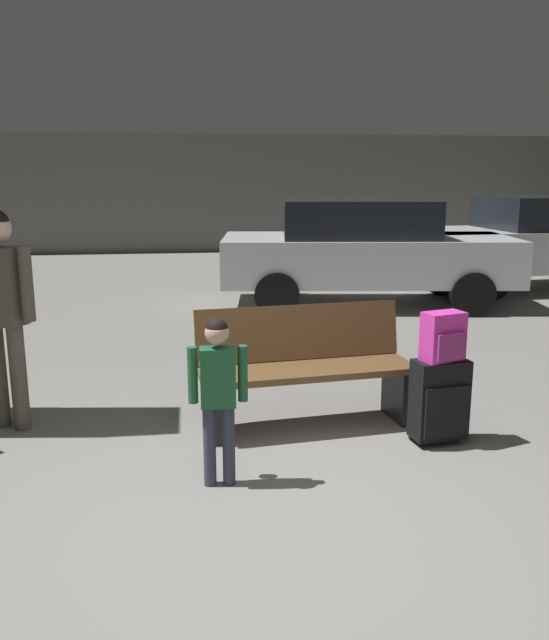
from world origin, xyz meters
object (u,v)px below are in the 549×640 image
bench (305,368)px  child (218,384)px  adult (1,296)px  parked_car_near (364,249)px  backpack_bright (444,337)px  parked_car_side (543,240)px  suitcase (440,400)px

bench → child: (-0.69, -0.92, 0.20)m
adult → parked_car_near: bearing=47.8°
child → adult: 1.91m
bench → backpack_bright: (0.87, -0.49, 0.33)m
backpack_bright → adult: size_ratio=0.21×
bench → parked_car_side: parked_car_side is taller
backpack_bright → parked_car_near: (0.79, 4.94, 0.03)m
adult → parked_car_side: adult is taller
adult → bench: bearing=-5.4°
parked_car_side → bench: bearing=-132.4°
bench → child: 1.17m
bench → parked_car_side: (4.95, 5.43, 0.36)m
suitcase → parked_car_side: parked_car_side is taller
backpack_bright → child: child is taller
backpack_bright → adult: 3.15m
bench → adult: bearing=174.6°
parked_car_near → parked_car_side: same height
child → parked_car_side: size_ratio=0.25×
parked_car_side → parked_car_near: bearing=-163.4°
suitcase → parked_car_side: (4.08, 5.92, 0.48)m
backpack_bright → parked_car_side: 7.19m
backpack_bright → adult: bearing=167.2°
suitcase → parked_car_side: size_ratio=0.14×
suitcase → adult: bearing=167.2°
bench → parked_car_near: (1.66, 4.45, 0.36)m
suitcase → parked_car_near: (0.79, 4.94, 0.48)m
suitcase → adult: (-3.06, 0.69, 0.68)m
parked_car_side → adult: bearing=-143.8°
backpack_bright → child: (-1.56, -0.43, -0.13)m
backpack_bright → child: 1.63m
backpack_bright → adult: adult is taller
child → backpack_bright: bearing=15.4°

